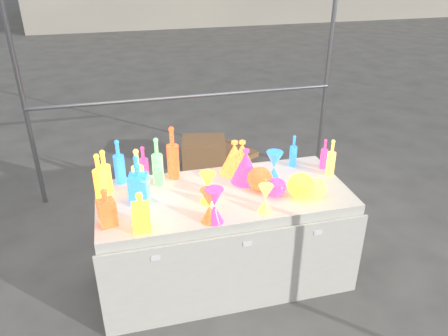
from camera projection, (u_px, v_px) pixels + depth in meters
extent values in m
plane|color=slate|center=(224.00, 273.00, 3.48)|extent=(80.00, 80.00, 0.00)
cylinder|color=gray|center=(20.00, 87.00, 3.89)|extent=(0.04, 0.04, 2.40)
cylinder|color=gray|center=(328.00, 66.00, 4.55)|extent=(0.04, 0.04, 2.40)
cylinder|color=gray|center=(187.00, 97.00, 4.29)|extent=(3.00, 0.04, 0.04)
cube|color=silver|center=(224.00, 235.00, 3.31)|extent=(1.80, 0.80, 0.75)
cube|color=silver|center=(239.00, 275.00, 2.97)|extent=(1.84, 0.02, 0.68)
cube|color=white|center=(155.00, 258.00, 2.72)|extent=(0.06, 0.00, 0.03)
cube|color=white|center=(247.00, 244.00, 2.85)|extent=(0.06, 0.00, 0.03)
cube|color=white|center=(318.00, 233.00, 2.96)|extent=(0.06, 0.00, 0.03)
cube|color=#966944|center=(204.00, 153.00, 5.05)|extent=(0.55, 0.45, 0.36)
cube|color=#966944|center=(222.00, 156.00, 5.32)|extent=(0.91, 0.82, 0.06)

